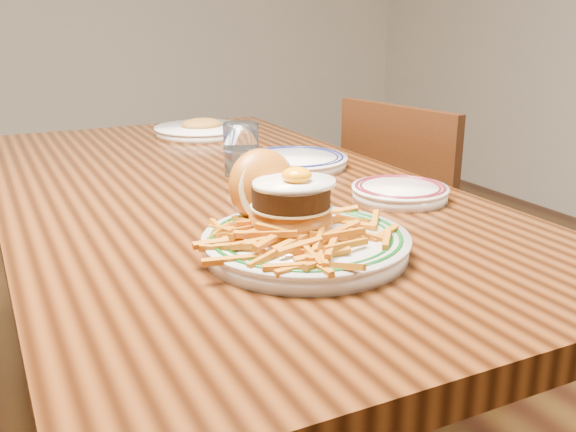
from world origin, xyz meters
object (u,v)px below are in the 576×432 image
main_plate (299,225)px  table (219,225)px  chair_right (419,241)px  side_plate (400,191)px

main_plate → table: bearing=77.1°
chair_right → side_plate: (-0.40, -0.43, 0.31)m
main_plate → side_plate: (0.30, 0.16, -0.02)m
main_plate → side_plate: size_ratio=1.75×
table → side_plate: bearing=-42.9°
table → main_plate: bearing=-93.4°
chair_right → main_plate: main_plate is taller
chair_right → side_plate: chair_right is taller
table → side_plate: 0.39m
main_plate → side_plate: main_plate is taller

